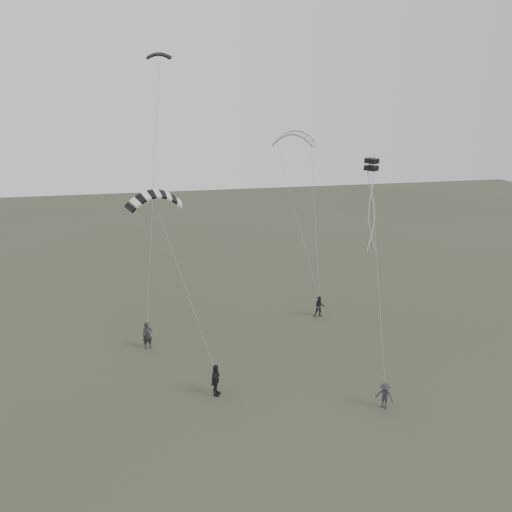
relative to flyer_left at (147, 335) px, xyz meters
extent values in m
plane|color=#3B432E|center=(6.68, -6.57, -0.96)|extent=(140.00, 140.00, 0.00)
imported|color=#232329|center=(0.00, 0.00, 0.00)|extent=(0.79, 0.63, 1.91)
imported|color=#242429|center=(13.47, 2.49, -0.10)|extent=(0.94, 0.79, 1.70)
imported|color=black|center=(3.83, -6.83, 0.02)|extent=(0.96, 1.24, 1.96)
imported|color=#2D2D33|center=(12.89, -10.13, -0.18)|extent=(1.13, 1.11, 1.56)
camera|label=1|loc=(0.66, -32.31, 15.60)|focal=35.00mm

